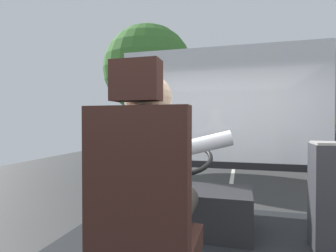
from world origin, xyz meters
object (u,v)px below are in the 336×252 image
Objects in this scene: bus_driver at (152,177)px; driver_seat at (144,222)px; steering_console at (192,207)px; fare_box at (326,196)px; parked_car_black at (311,137)px.

driver_seat is at bearing -90.00° from bus_driver.
steering_console is (0.00, 1.18, -0.53)m from bus_driver.
parked_car_black is at bearing 77.35° from fare_box.
parked_car_black is (4.95, 18.33, -0.58)m from driver_seat.
bus_driver is 0.20× the size of parked_car_black.
driver_seat is 1.59× the size of bus_driver.
steering_console reaches higher than parked_car_black.
driver_seat is at bearing -90.00° from steering_console.
bus_driver reaches higher than parked_car_black.
bus_driver is 1.29m from steering_console.
fare_box is at bearing 47.40° from driver_seat.
fare_box reaches higher than parked_car_black.
driver_seat is at bearing -105.13° from parked_car_black.
steering_console is 1.14m from fare_box.
bus_driver is at bearing -90.00° from steering_console.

